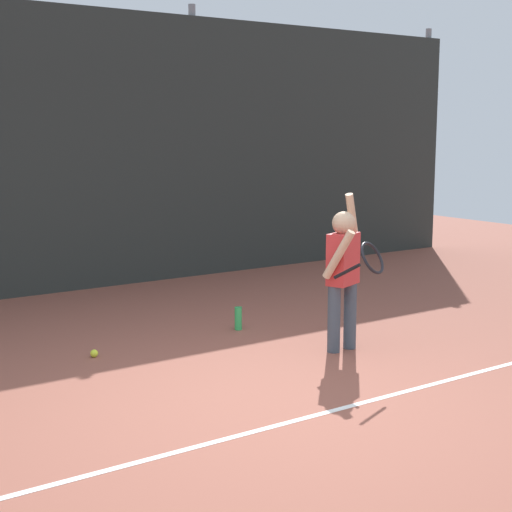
# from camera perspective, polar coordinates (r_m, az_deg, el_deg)

# --- Properties ---
(ground_plane) EXTENTS (20.00, 20.00, 0.00)m
(ground_plane) POSITION_cam_1_polar(r_m,az_deg,el_deg) (5.47, -0.69, -10.81)
(ground_plane) COLOR brown
(court_line_baseline) EXTENTS (9.00, 0.05, 0.00)m
(court_line_baseline) POSITION_cam_1_polar(r_m,az_deg,el_deg) (5.11, 2.24, -12.26)
(court_line_baseline) COLOR white
(court_line_baseline) RESTS_ON ground
(back_fence_windscreen) EXTENTS (12.93, 0.08, 3.27)m
(back_fence_windscreen) POSITION_cam_1_polar(r_m,az_deg,el_deg) (9.07, -16.18, 7.44)
(back_fence_windscreen) COLOR #282D2B
(back_fence_windscreen) RESTS_ON ground
(fence_post_2) EXTENTS (0.09, 0.09, 3.42)m
(fence_post_2) POSITION_cam_1_polar(r_m,az_deg,el_deg) (9.98, -4.64, 8.35)
(fence_post_2) COLOR slate
(fence_post_2) RESTS_ON ground
(fence_post_3) EXTENTS (0.09, 0.09, 3.42)m
(fence_post_3) POSITION_cam_1_polar(r_m,az_deg,el_deg) (12.60, 12.41, 8.37)
(fence_post_3) COLOR slate
(fence_post_3) RESTS_ON ground
(tennis_player) EXTENTS (0.55, 0.76, 1.35)m
(tennis_player) POSITION_cam_1_polar(r_m,az_deg,el_deg) (6.56, 6.56, -0.87)
(tennis_player) COLOR #3F4C59
(tennis_player) RESTS_ON ground
(water_bottle) EXTENTS (0.07, 0.07, 0.22)m
(water_bottle) POSITION_cam_1_polar(r_m,az_deg,el_deg) (7.33, -1.33, -4.65)
(water_bottle) COLOR green
(water_bottle) RESTS_ON ground
(tennis_ball_2) EXTENTS (0.07, 0.07, 0.07)m
(tennis_ball_2) POSITION_cam_1_polar(r_m,az_deg,el_deg) (6.62, -11.91, -7.08)
(tennis_ball_2) COLOR #CCE033
(tennis_ball_2) RESTS_ON ground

